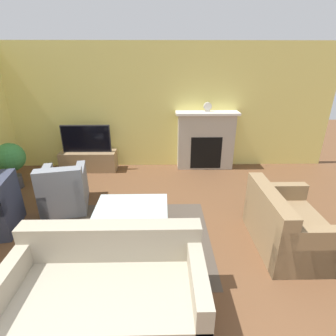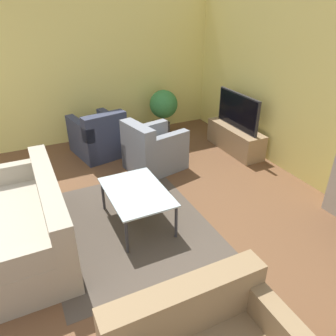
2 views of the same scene
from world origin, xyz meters
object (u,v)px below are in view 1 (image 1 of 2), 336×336
(armchair_accent, at_px, (65,191))
(mantel_clock, at_px, (208,107))
(potted_plant, at_px, (11,160))
(couch_loveseat, at_px, (287,227))
(coffee_table, at_px, (132,208))
(tv, at_px, (86,139))
(couch_sectional, at_px, (108,291))

(armchair_accent, distance_m, mantel_clock, 3.34)
(armchair_accent, height_order, potted_plant, potted_plant)
(potted_plant, relative_size, mantel_clock, 4.52)
(couch_loveseat, xyz_separation_m, coffee_table, (-2.09, 0.31, 0.12))
(tv, distance_m, mantel_clock, 2.73)
(mantel_clock, bearing_deg, tv, -177.28)
(couch_loveseat, height_order, mantel_clock, mantel_clock)
(mantel_clock, bearing_deg, coffee_table, -119.65)
(couch_sectional, xyz_separation_m, coffee_table, (0.10, 1.30, 0.13))
(couch_loveseat, bearing_deg, potted_plant, 68.12)
(coffee_table, xyz_separation_m, potted_plant, (-2.45, 1.51, 0.17))
(couch_loveseat, xyz_separation_m, armchair_accent, (-3.30, 1.06, 0.01))
(couch_sectional, height_order, potted_plant, potted_plant)
(armchair_accent, bearing_deg, coffee_table, 136.64)
(couch_sectional, bearing_deg, mantel_clock, 68.20)
(coffee_table, bearing_deg, potted_plant, 148.39)
(armchair_accent, height_order, mantel_clock, mantel_clock)
(tv, distance_m, potted_plant, 1.49)
(tv, bearing_deg, couch_loveseat, -38.83)
(tv, distance_m, couch_sectional, 3.86)
(couch_sectional, relative_size, mantel_clock, 9.26)
(armchair_accent, bearing_deg, mantel_clock, -158.39)
(couch_loveseat, bearing_deg, armchair_accent, 72.24)
(mantel_clock, bearing_deg, potted_plant, -165.86)
(couch_sectional, relative_size, couch_loveseat, 1.51)
(tv, xyz_separation_m, potted_plant, (-1.22, -0.85, -0.16))
(tv, height_order, couch_sectional, tv)
(armchair_accent, relative_size, mantel_clock, 4.82)
(couch_sectional, height_order, couch_loveseat, same)
(mantel_clock, bearing_deg, couch_loveseat, -76.41)
(tv, distance_m, coffee_table, 2.68)
(armchair_accent, xyz_separation_m, mantel_clock, (2.63, 1.74, 1.10))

